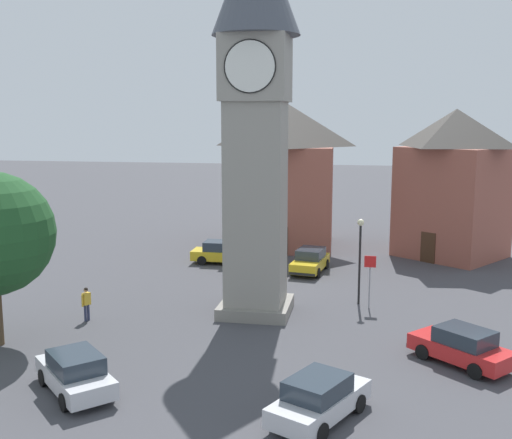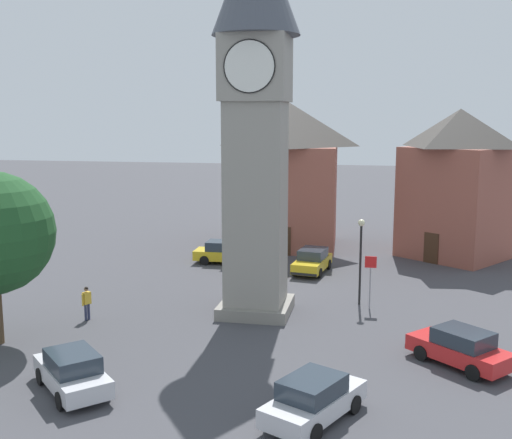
{
  "view_description": "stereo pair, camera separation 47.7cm",
  "coord_description": "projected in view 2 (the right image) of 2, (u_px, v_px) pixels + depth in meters",
  "views": [
    {
      "loc": [
        5.38,
        -30.01,
        9.9
      ],
      "look_at": [
        0.0,
        0.0,
        4.84
      ],
      "focal_mm": 43.5,
      "sensor_mm": 36.0,
      "label": 1
    },
    {
      "loc": [
        5.85,
        -29.92,
        9.9
      ],
      "look_at": [
        0.0,
        0.0,
        4.84
      ],
      "focal_mm": 43.5,
      "sensor_mm": 36.0,
      "label": 2
    }
  ],
  "objects": [
    {
      "name": "ground_plane",
      "position": [
        256.0,
        313.0,
        31.7
      ],
      "size": [
        200.0,
        200.0,
        0.0
      ],
      "primitive_type": "plane",
      "color": "#424247"
    },
    {
      "name": "clock_tower",
      "position": [
        256.0,
        86.0,
        29.84
      ],
      "size": [
        4.26,
        4.26,
        19.47
      ],
      "color": "gray",
      "rests_on": "ground"
    },
    {
      "name": "car_blue_kerb",
      "position": [
        460.0,
        348.0,
        24.84
      ],
      "size": [
        4.18,
        4.04,
        1.53
      ],
      "color": "red",
      "rests_on": "ground"
    },
    {
      "name": "car_silver_kerb",
      "position": [
        224.0,
        252.0,
        42.33
      ],
      "size": [
        4.14,
        1.85,
        1.53
      ],
      "color": "gold",
      "rests_on": "ground"
    },
    {
      "name": "car_red_corner",
      "position": [
        312.0,
        261.0,
        39.81
      ],
      "size": [
        2.3,
        4.34,
        1.53
      ],
      "color": "gold",
      "rests_on": "ground"
    },
    {
      "name": "car_white_side",
      "position": [
        72.0,
        372.0,
        22.51
      ],
      "size": [
        4.11,
        4.11,
        1.53
      ],
      "color": "silver",
      "rests_on": "ground"
    },
    {
      "name": "car_black_far",
      "position": [
        314.0,
        399.0,
        20.34
      ],
      "size": [
        3.38,
        4.44,
        1.53
      ],
      "color": "silver",
      "rests_on": "ground"
    },
    {
      "name": "pedestrian",
      "position": [
        87.0,
        300.0,
        30.43
      ],
      "size": [
        0.36,
        0.51,
        1.69
      ],
      "color": "#2D3351",
      "rests_on": "ground"
    },
    {
      "name": "building_shop_left",
      "position": [
        457.0,
        183.0,
        43.51
      ],
      "size": [
        8.98,
        8.89,
        10.46
      ],
      "color": "#995142",
      "rests_on": "ground"
    },
    {
      "name": "building_corner_back",
      "position": [
        289.0,
        174.0,
        47.42
      ],
      "size": [
        7.93,
        7.98,
        10.97
      ],
      "color": "#995142",
      "rests_on": "ground"
    },
    {
      "name": "lamp_post",
      "position": [
        361.0,
        247.0,
        32.59
      ],
      "size": [
        0.36,
        0.36,
        4.61
      ],
      "color": "black",
      "rests_on": "ground"
    },
    {
      "name": "road_sign",
      "position": [
        370.0,
        273.0,
        32.06
      ],
      "size": [
        0.6,
        0.07,
        2.8
      ],
      "color": "gray",
      "rests_on": "ground"
    }
  ]
}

